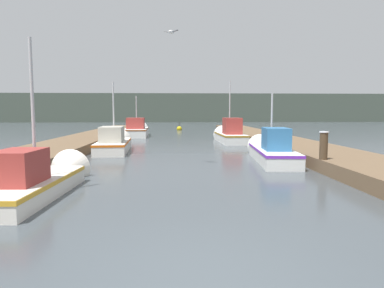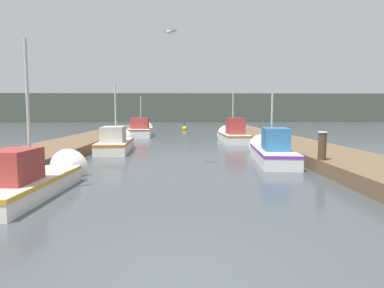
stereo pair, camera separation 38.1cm
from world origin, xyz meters
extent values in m
plane|color=#3D4449|center=(0.00, 0.00, 0.00)|extent=(200.00, 200.00, 0.00)
cube|color=brown|center=(-6.01, 16.00, 0.23)|extent=(2.95, 40.00, 0.45)
cube|color=brown|center=(6.01, 16.00, 0.23)|extent=(2.95, 40.00, 0.45)
cube|color=#424C42|center=(0.00, 68.82, 2.72)|extent=(120.00, 16.00, 5.45)
cube|color=silver|center=(-3.75, 4.30, 0.23)|extent=(1.51, 4.04, 0.46)
cube|color=gold|center=(-3.75, 4.30, 0.40)|extent=(1.54, 4.07, 0.10)
cone|color=silver|center=(-3.65, 6.68, 0.23)|extent=(1.30, 0.84, 1.27)
cube|color=#99332D|center=(-3.77, 3.80, 0.84)|extent=(0.94, 1.32, 0.75)
cylinder|color=#B2B2B7|center=(-3.74, 4.60, 2.14)|extent=(0.08, 0.08, 3.36)
cube|color=silver|center=(3.71, 9.84, 0.28)|extent=(1.76, 4.86, 0.56)
cube|color=purple|center=(3.71, 9.84, 0.50)|extent=(1.79, 4.89, 0.10)
cone|color=silver|center=(3.98, 12.74, 0.28)|extent=(1.35, 1.17, 1.26)
cube|color=#2D6699|center=(3.66, 9.25, 0.99)|extent=(1.04, 1.48, 0.86)
cylinder|color=#B2B2B7|center=(3.75, 10.20, 1.68)|extent=(0.08, 0.08, 2.24)
cube|color=silver|center=(-3.44, 13.68, 0.28)|extent=(1.73, 4.54, 0.56)
cube|color=#D45711|center=(-3.44, 13.68, 0.50)|extent=(1.76, 4.57, 0.10)
cone|color=silver|center=(-3.61, 16.48, 0.28)|extent=(1.45, 1.23, 1.39)
cube|color=#B2AD9E|center=(-3.41, 13.12, 0.94)|extent=(1.18, 1.88, 0.76)
cylinder|color=#B2B2B7|center=(-3.46, 14.01, 2.07)|extent=(0.08, 0.08, 3.02)
cube|color=silver|center=(3.40, 18.68, 0.30)|extent=(1.60, 4.61, 0.60)
cube|color=#9E721E|center=(3.40, 18.68, 0.54)|extent=(1.63, 4.64, 0.10)
cone|color=silver|center=(3.33, 21.38, 0.30)|extent=(1.42, 0.87, 1.40)
cube|color=#99332D|center=(3.42, 18.11, 1.12)|extent=(1.10, 1.50, 1.04)
cylinder|color=#B2B2B7|center=(3.39, 19.03, 2.35)|extent=(0.08, 0.08, 3.50)
cube|color=silver|center=(-3.48, 24.47, 0.34)|extent=(1.95, 4.91, 0.67)
cube|color=brown|center=(-3.48, 24.47, 0.61)|extent=(1.98, 4.94, 0.10)
cone|color=silver|center=(-3.59, 27.50, 0.34)|extent=(1.74, 1.28, 1.70)
cube|color=#99332D|center=(-3.46, 23.86, 1.11)|extent=(1.43, 1.65, 0.87)
cylinder|color=#B2B2B7|center=(-3.49, 24.83, 2.00)|extent=(0.08, 0.08, 2.66)
cylinder|color=#473523|center=(4.68, 7.22, 0.68)|extent=(0.26, 0.26, 1.36)
cylinder|color=silver|center=(4.68, 7.22, 1.38)|extent=(0.30, 0.30, 0.04)
sphere|color=gold|center=(0.18, 33.63, 0.16)|extent=(0.57, 0.57, 0.57)
cylinder|color=black|center=(0.18, 33.63, 0.69)|extent=(0.06, 0.06, 0.50)
ellipsoid|color=white|center=(-0.41, 8.41, 4.83)|extent=(0.26, 0.31, 0.12)
cube|color=gray|center=(-0.29, 8.34, 4.85)|extent=(0.30, 0.24, 0.07)
cube|color=gray|center=(-0.53, 8.48, 4.85)|extent=(0.30, 0.24, 0.07)
camera|label=1|loc=(-0.29, -3.91, 2.06)|focal=32.00mm
camera|label=2|loc=(0.09, -3.92, 2.06)|focal=32.00mm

